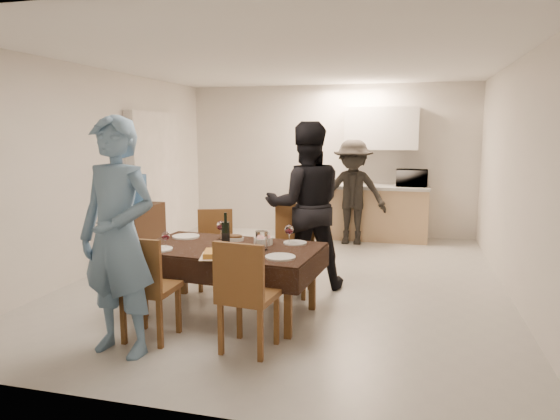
% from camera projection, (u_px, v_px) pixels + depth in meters
% --- Properties ---
extents(floor, '(5.00, 6.00, 0.02)m').
position_uv_depth(floor, '(289.00, 280.00, 6.11)').
color(floor, '#A8A8A3').
rests_on(floor, ground).
extents(ceiling, '(5.00, 6.00, 0.02)m').
position_uv_depth(ceiling, '(290.00, 61.00, 5.70)').
color(ceiling, white).
rests_on(ceiling, wall_back).
extents(wall_back, '(5.00, 0.02, 2.60)m').
position_uv_depth(wall_back, '(329.00, 160.00, 8.78)').
color(wall_back, beige).
rests_on(wall_back, floor).
extents(wall_front, '(5.00, 0.02, 2.60)m').
position_uv_depth(wall_front, '(175.00, 215.00, 3.04)').
color(wall_front, beige).
rests_on(wall_front, floor).
extents(wall_left, '(0.02, 6.00, 2.60)m').
position_uv_depth(wall_left, '(104.00, 170.00, 6.53)').
color(wall_left, beige).
rests_on(wall_left, floor).
extents(wall_right, '(0.02, 6.00, 2.60)m').
position_uv_depth(wall_right, '(518.00, 179.00, 5.29)').
color(wall_right, beige).
rests_on(wall_right, floor).
extents(stub_partition, '(0.15, 1.40, 2.10)m').
position_uv_depth(stub_partition, '(155.00, 181.00, 7.69)').
color(stub_partition, white).
rests_on(stub_partition, floor).
extents(kitchen_base_cabinet, '(2.20, 0.60, 0.86)m').
position_uv_depth(kitchen_base_cabinet, '(360.00, 213.00, 8.46)').
color(kitchen_base_cabinet, tan).
rests_on(kitchen_base_cabinet, floor).
extents(kitchen_worktop, '(2.24, 0.64, 0.05)m').
position_uv_depth(kitchen_worktop, '(361.00, 186.00, 8.39)').
color(kitchen_worktop, '#B2B2AD').
rests_on(kitchen_worktop, kitchen_base_cabinet).
extents(upper_cabinet, '(1.20, 0.34, 0.70)m').
position_uv_depth(upper_cabinet, '(382.00, 128.00, 8.29)').
color(upper_cabinet, white).
rests_on(upper_cabinet, wall_back).
extents(dining_table, '(1.84, 1.18, 0.68)m').
position_uv_depth(dining_table, '(229.00, 250.00, 4.91)').
color(dining_table, black).
rests_on(dining_table, floor).
extents(chair_near_left, '(0.43, 0.43, 0.51)m').
position_uv_depth(chair_near_left, '(145.00, 278.00, 4.23)').
color(chair_near_left, brown).
rests_on(chair_near_left, floor).
extents(chair_near_right, '(0.48, 0.48, 0.51)m').
position_uv_depth(chair_near_right, '(245.00, 285.00, 4.00)').
color(chair_near_right, brown).
rests_on(chair_near_right, floor).
extents(chair_far_left, '(0.52, 0.53, 0.48)m').
position_uv_depth(chair_far_left, '(212.00, 243.00, 5.67)').
color(chair_far_left, brown).
rests_on(chair_far_left, floor).
extents(chair_far_right, '(0.46, 0.46, 0.54)m').
position_uv_depth(chair_far_right, '(289.00, 242.00, 5.43)').
color(chair_far_right, brown).
rests_on(chair_far_right, floor).
extents(console, '(0.42, 0.85, 0.78)m').
position_uv_depth(console, '(138.00, 233.00, 7.00)').
color(console, '#321E10').
rests_on(console, floor).
extents(water_jug, '(0.29, 0.29, 0.43)m').
position_uv_depth(water_jug, '(136.00, 190.00, 6.90)').
color(water_jug, '#427DC9').
rests_on(water_jug, console).
extents(wine_bottle, '(0.08, 0.08, 0.33)m').
position_uv_depth(wine_bottle, '(226.00, 229.00, 4.94)').
color(wine_bottle, black).
rests_on(wine_bottle, dining_table).
extents(water_pitcher, '(0.12, 0.12, 0.18)m').
position_uv_depth(water_pitcher, '(261.00, 241.00, 4.75)').
color(water_pitcher, white).
rests_on(water_pitcher, dining_table).
extents(savoury_tart, '(0.50, 0.42, 0.05)m').
position_uv_depth(savoury_tart, '(225.00, 254.00, 4.51)').
color(savoury_tart, gold).
rests_on(savoury_tart, dining_table).
extents(salad_bowl, '(0.19, 0.19, 0.07)m').
position_uv_depth(salad_bowl, '(263.00, 241.00, 4.99)').
color(salad_bowl, silver).
rests_on(salad_bowl, dining_table).
extents(mushroom_dish, '(0.20, 0.20, 0.03)m').
position_uv_depth(mushroom_dish, '(234.00, 239.00, 5.18)').
color(mushroom_dish, silver).
rests_on(mushroom_dish, dining_table).
extents(wine_glass_a, '(0.08, 0.08, 0.17)m').
position_uv_depth(wine_glass_a, '(166.00, 240.00, 4.78)').
color(wine_glass_a, white).
rests_on(wine_glass_a, dining_table).
extents(wine_glass_b, '(0.09, 0.09, 0.20)m').
position_uv_depth(wine_glass_b, '(289.00, 234.00, 4.99)').
color(wine_glass_b, white).
rests_on(wine_glass_b, dining_table).
extents(wine_glass_c, '(0.09, 0.09, 0.20)m').
position_uv_depth(wine_glass_c, '(221.00, 230.00, 5.22)').
color(wine_glass_c, white).
rests_on(wine_glass_c, dining_table).
extents(plate_near_left, '(0.26, 0.26, 0.02)m').
position_uv_depth(plate_near_left, '(159.00, 249.00, 4.76)').
color(plate_near_left, silver).
rests_on(plate_near_left, dining_table).
extents(plate_near_right, '(0.28, 0.28, 0.02)m').
position_uv_depth(plate_near_right, '(280.00, 257.00, 4.46)').
color(plate_near_right, silver).
rests_on(plate_near_right, dining_table).
extents(plate_far_left, '(0.29, 0.29, 0.02)m').
position_uv_depth(plate_far_left, '(186.00, 236.00, 5.34)').
color(plate_far_left, silver).
rests_on(plate_far_left, dining_table).
extents(plate_far_right, '(0.24, 0.24, 0.01)m').
position_uv_depth(plate_far_right, '(295.00, 243.00, 5.04)').
color(plate_far_right, silver).
rests_on(plate_far_right, dining_table).
extents(microwave, '(0.50, 0.34, 0.28)m').
position_uv_depth(microwave, '(412.00, 178.00, 8.16)').
color(microwave, white).
rests_on(microwave, kitchen_worktop).
extents(person_near, '(0.76, 0.56, 1.93)m').
position_uv_depth(person_near, '(118.00, 237.00, 3.99)').
color(person_near, '#5D82A5').
rests_on(person_near, floor).
extents(person_far, '(1.12, 1.00, 1.92)m').
position_uv_depth(person_far, '(305.00, 206.00, 5.73)').
color(person_far, black).
rests_on(person_far, floor).
extents(person_kitchen, '(1.08, 0.62, 1.67)m').
position_uv_depth(person_kitchen, '(352.00, 192.00, 7.99)').
color(person_kitchen, black).
rests_on(person_kitchen, floor).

